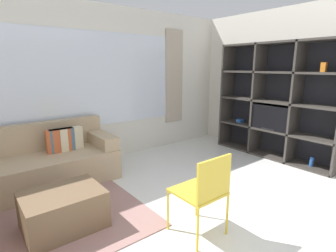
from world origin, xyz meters
The scene contains 7 objects.
wall_back centered at (0.00, 3.34, 1.36)m, with size 6.91×0.11×2.70m.
wall_right centered at (2.89, 1.65, 1.35)m, with size 0.07×4.50×2.70m, color silver.
area_rug centered at (-1.51, 1.94, 0.01)m, with size 2.54×2.02×0.01m, color gray.
shelving_unit centered at (2.69, 1.48, 1.04)m, with size 0.42×2.26×2.09m.
couch_main centered at (-1.04, 2.86, 0.32)m, with size 2.01×0.88×0.86m.
ottoman centered at (-1.15, 1.61, 0.20)m, with size 0.78×0.61×0.41m.
folding_chair centered at (-0.10, 0.60, 0.52)m, with size 0.44×0.46×0.86m.
Camera 1 is at (-1.83, -1.01, 1.68)m, focal length 28.00 mm.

